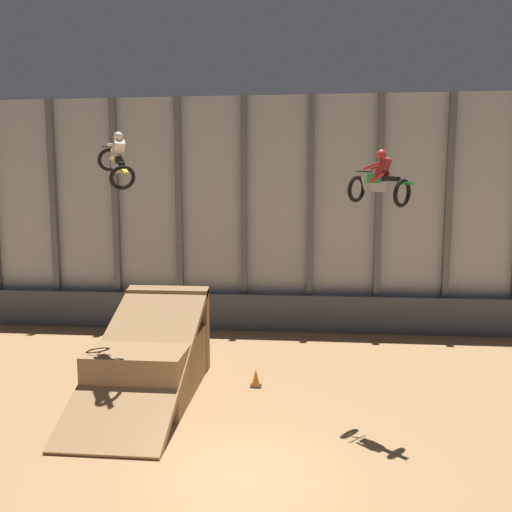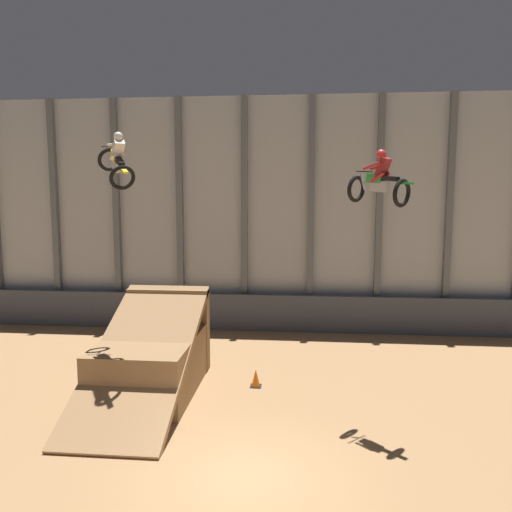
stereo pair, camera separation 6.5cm
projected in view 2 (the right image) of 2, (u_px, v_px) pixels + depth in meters
name	position (u px, v px, depth m)	size (l,w,h in m)	color
ground_plane	(246.00, 477.00, 11.08)	(60.00, 60.00, 0.00)	#9E754C
arena_back_wall	(278.00, 214.00, 22.95)	(32.00, 0.40, 10.68)	#ADB2B7
lower_barrier	(276.00, 313.00, 22.86)	(31.36, 0.20, 1.69)	#474C56
dirt_ramp	(153.00, 357.00, 16.08)	(2.90, 6.51, 3.10)	#966F48
rider_bike_left_air	(117.00, 161.00, 14.27)	(1.57, 1.79, 1.68)	black
rider_bike_right_air	(379.00, 182.00, 13.00)	(1.65, 1.59, 1.51)	black
traffic_cone_near_ramp	(256.00, 378.00, 16.29)	(0.36, 0.36, 0.58)	black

